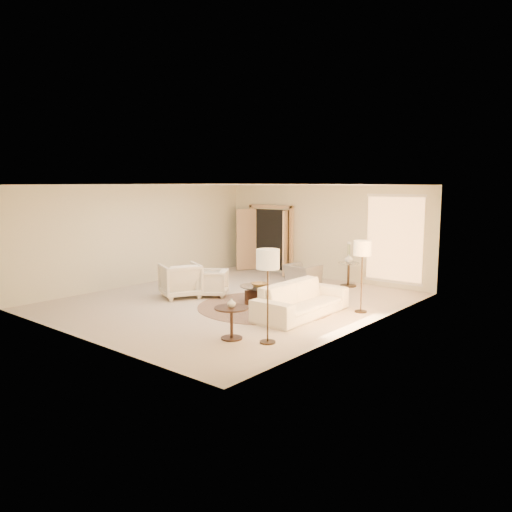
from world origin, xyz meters
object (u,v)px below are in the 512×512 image
Objects in this scene: accent_chair at (302,271)px; floor_lamp_far at (268,263)px; side_vase at (349,259)px; end_vase at (231,303)px; armchair_right at (180,279)px; floor_lamp_near at (362,251)px; end_table at (232,317)px; sofa at (302,299)px; armchair_left at (212,282)px; coffee_table at (259,293)px; bowl at (259,285)px; side_table at (348,272)px.

accent_chair is 5.52m from floor_lamp_far.
side_vase is (1.12, 0.63, 0.40)m from accent_chair.
floor_lamp_far is 1.03m from end_vase.
floor_lamp_far reaches higher than end_vase.
floor_lamp_far is (3.99, -1.49, 0.96)m from armchair_right.
floor_lamp_near reaches higher than armchair_right.
end_table is 3.52m from floor_lamp_near.
armchair_left is at bearing 86.49° from sofa.
coffee_table is at bearing 119.28° from end_table.
coffee_table is (0.50, -2.52, -0.14)m from accent_chair.
floor_lamp_near is 2.57m from bowl.
side_vase is at bearing 104.83° from floor_lamp_far.
end_table is at bearing 116.83° from accent_chair.
armchair_right is 3.59m from accent_chair.
floor_lamp_near is (2.27, 0.78, 1.11)m from coffee_table.
floor_lamp_near reaches higher than sofa.
side_table is at bearing 78.90° from bowl.
end_table is at bearing -104.93° from floor_lamp_near.
side_table is 5.69m from floor_lamp_far.
armchair_right is at bearing 152.60° from end_vase.
end_table is 0.37× the size of floor_lamp_far.
accent_chair reaches higher than bowl.
bowl is at bearing 119.28° from end_table.
coffee_table is at bearing 119.28° from end_vase.
side_vase is at bearing 113.96° from armchair_left.
armchair_left is 4.16m from floor_lamp_far.
floor_lamp_far is at bearing 19.89° from end_table.
bowl is at bearing 119.28° from end_vase.
sofa is 1.47m from coffee_table.
accent_chair is 0.55× the size of floor_lamp_near.
side_table is 4.04× the size of end_vase.
armchair_right is at bearing -159.85° from floor_lamp_near.
accent_chair is at bearing -150.75° from side_vase.
end_vase is (-0.65, -0.24, -0.76)m from floor_lamp_far.
end_vase is (3.34, -1.73, 0.20)m from armchair_right.
sofa is 3.43m from accent_chair.
side_table is (0.62, 3.15, 0.16)m from coffee_table.
armchair_right is 4.37m from floor_lamp_far.
armchair_left is (-2.84, 0.13, 0.02)m from sofa.
floor_lamp_near is at bearing -55.11° from side_vase.
accent_chair reaches higher than coffee_table.
side_table is at bearing 0.00° from side_vase.
floor_lamp_near is (0.87, 3.27, 0.95)m from end_table.
coffee_table is 8.43× the size of end_vase.
armchair_right is 0.59× the size of floor_lamp_near.
bowl is (0.50, -2.52, 0.06)m from accent_chair.
bowl is at bearing -161.03° from floor_lamp_near.
floor_lamp_far reaches higher than side_table.
end_table is 2.86m from bowl.
sofa is 3.58m from side_vase.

